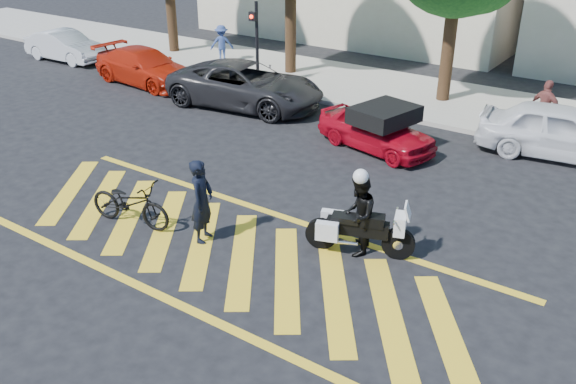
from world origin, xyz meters
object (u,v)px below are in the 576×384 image
Objects in this scene: parked_far_left at (65,46)px; bicycle at (130,203)px; police_motorcycle at (358,230)px; red_convertible at (376,129)px; parked_mid_right at (561,131)px; officer_bike at (202,201)px; parked_mid_left at (246,85)px; parked_left at (145,67)px; officer_moto at (359,215)px.

bicycle is at bearing -124.65° from parked_far_left.
parked_far_left is (-18.33, 6.85, 0.11)m from police_motorcycle.
parked_mid_right reaches higher than red_convertible.
parked_mid_right is (4.47, 2.40, 0.14)m from red_convertible.
red_convertible reaches higher than bicycle.
officer_bike is at bearing -174.37° from police_motorcycle.
parked_far_left is at bearing 79.82° from parked_mid_left.
bicycle is 0.56× the size of red_convertible.
police_motorcycle is at bearing -78.68° from bicycle.
parked_left reaches higher than bicycle.
parked_far_left is 20.52m from parked_mid_right.
parked_mid_left is 1.23× the size of parked_mid_right.
red_convertible is at bearing -97.70° from parked_far_left.
police_motorcycle is at bearing -112.05° from parked_left.
officer_moto is (4.73, 1.82, 0.33)m from bicycle.
parked_mid_right is (10.00, 1.40, -0.00)m from parked_mid_left.
officer_bike is 6.72m from red_convertible.
officer_bike reaches higher than red_convertible.
red_convertible is at bearing 93.98° from police_motorcycle.
officer_bike is at bearing -84.05° from officer_moto.
bicycle is 16.11m from parked_far_left.
parked_far_left is 0.85× the size of parked_left.
officer_moto is 0.44× the size of parked_far_left.
bicycle is 5.07m from officer_moto.
officer_moto is 0.39× the size of parked_mid_right.
parked_mid_right is at bearing -48.53° from red_convertible.
bicycle is 11.39m from parked_left.
parked_mid_left is (4.93, 0.00, 0.09)m from parked_left.
parked_mid_left is at bearing 121.67° from police_motorcycle.
officer_bike is 0.47× the size of parked_far_left.
parked_far_left is at bearing -130.00° from officer_moto.
parked_left is at bearing 87.72° from parked_mid_right.
parked_far_left is at bearing 139.98° from police_motorcycle.
parked_mid_left is at bearing -85.80° from parked_left.
parked_left reaches higher than police_motorcycle.
police_motorcycle is 0.40× the size of parked_mid_left.
officer_bike is 0.42× the size of parked_mid_right.
officer_moto is 0.32× the size of parked_mid_left.
parked_left is at bearing 82.84° from parked_mid_left.
officer_bike reaches higher than police_motorcycle.
parked_mid_left is (-7.83, 6.29, 0.22)m from police_motorcycle.
officer_bike reaches higher than bicycle.
bicycle reaches higher than police_motorcycle.
bicycle is 0.46× the size of parked_mid_right.
officer_moto reaches higher than parked_far_left.
officer_moto is 0.38× the size of parked_left.
red_convertible reaches higher than police_motorcycle.
officer_bike reaches higher than parked_far_left.
officer_moto is 19.55m from parked_far_left.
parked_left is 0.84× the size of parked_mid_left.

